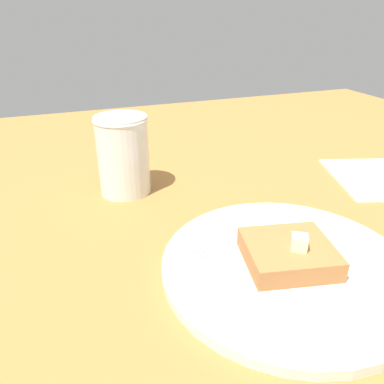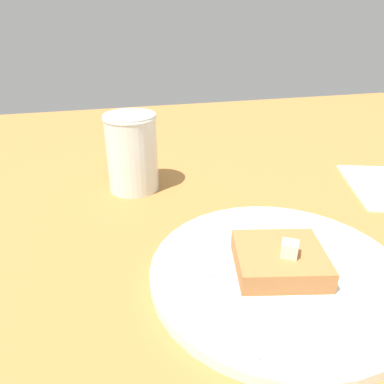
% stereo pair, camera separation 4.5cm
% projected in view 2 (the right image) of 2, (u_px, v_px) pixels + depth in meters
% --- Properties ---
extents(table_surface, '(1.29, 1.29, 0.03)m').
position_uv_depth(table_surface, '(292.00, 226.00, 0.50)').
color(table_surface, '#A56E36').
rests_on(table_surface, ground).
extents(plate, '(0.26, 0.26, 0.01)m').
position_uv_depth(plate, '(278.00, 272.00, 0.38)').
color(plate, silver).
rests_on(plate, table_surface).
extents(toast_slice_center, '(0.10, 0.10, 0.02)m').
position_uv_depth(toast_slice_center, '(280.00, 260.00, 0.37)').
color(toast_slice_center, '#AB6C39').
rests_on(toast_slice_center, plate).
extents(butter_pat_primary, '(0.02, 0.02, 0.02)m').
position_uv_depth(butter_pat_primary, '(290.00, 249.00, 0.36)').
color(butter_pat_primary, '#F7EBC8').
rests_on(butter_pat_primary, toast_slice_center).
extents(fork, '(0.03, 0.16, 0.00)m').
position_uv_depth(fork, '(208.00, 285.00, 0.35)').
color(fork, silver).
rests_on(fork, plate).
extents(syrup_jar, '(0.08, 0.08, 0.11)m').
position_uv_depth(syrup_jar, '(132.00, 154.00, 0.54)').
color(syrup_jar, '#421909').
rests_on(syrup_jar, table_surface).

